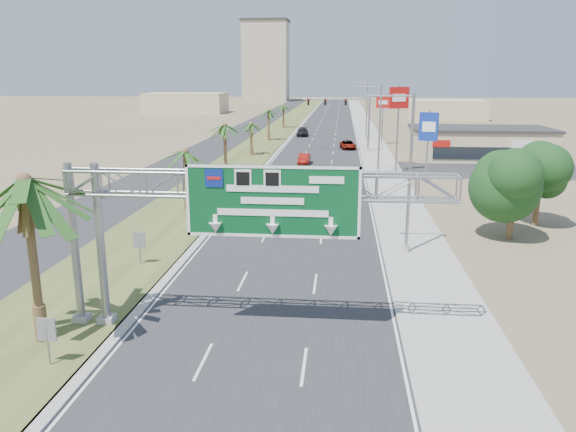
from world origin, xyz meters
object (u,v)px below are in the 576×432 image
(sign_gantry, at_px, (237,197))
(car_left_lane, at_px, (281,183))
(pole_sign_red_far, at_px, (383,106))
(car_right_lane, at_px, (348,145))
(car_mid_lane, at_px, (304,159))
(signal_mast, at_px, (355,119))
(pole_sign_blue, at_px, (428,129))
(pole_sign_red_near, at_px, (399,104))
(store_building, at_px, (480,144))
(palm_near, at_px, (24,182))
(car_far, at_px, (302,132))

(sign_gantry, xyz_separation_m, car_left_lane, (-1.47, 31.00, -5.21))
(pole_sign_red_far, bearing_deg, car_right_lane, -133.16)
(sign_gantry, height_order, car_mid_lane, sign_gantry)
(signal_mast, distance_m, pole_sign_blue, 24.78)
(sign_gantry, distance_m, car_right_lane, 65.35)
(pole_sign_red_near, relative_size, pole_sign_blue, 1.33)
(store_building, xyz_separation_m, pole_sign_red_near, (-12.37, -12.79, 5.96))
(pole_sign_red_near, height_order, pole_sign_blue, pole_sign_red_near)
(sign_gantry, distance_m, pole_sign_blue, 40.64)
(pole_sign_blue, bearing_deg, car_mid_lane, 142.43)
(signal_mast, height_order, car_mid_lane, signal_mast)
(palm_near, bearing_deg, signal_mast, 77.34)
(store_building, relative_size, pole_sign_red_near, 1.80)
(store_building, xyz_separation_m, pole_sign_red_far, (-12.24, 14.75, 4.30))
(car_mid_lane, bearing_deg, sign_gantry, -87.53)
(pole_sign_blue, bearing_deg, car_far, 110.11)
(car_left_lane, height_order, car_right_lane, car_left_lane)
(sign_gantry, distance_m, palm_near, 8.41)
(sign_gantry, bearing_deg, car_far, 92.13)
(store_building, distance_m, pole_sign_blue, 20.47)
(palm_near, xyz_separation_m, car_left_lane, (6.67, 32.92, -6.08))
(pole_sign_red_near, bearing_deg, sign_gantry, -103.88)
(car_right_lane, distance_m, pole_sign_red_far, 9.89)
(palm_near, relative_size, pole_sign_red_far, 1.04)
(signal_mast, xyz_separation_m, car_right_lane, (-0.95, 2.87, -4.21))
(signal_mast, height_order, pole_sign_red_near, pole_sign_red_near)
(store_building, relative_size, car_mid_lane, 4.55)
(sign_gantry, relative_size, car_far, 3.25)
(sign_gantry, bearing_deg, palm_near, -166.68)
(car_mid_lane, height_order, pole_sign_red_near, pole_sign_red_near)
(car_left_lane, height_order, car_mid_lane, car_left_lane)
(palm_near, height_order, store_building, palm_near)
(car_far, xyz_separation_m, pole_sign_red_far, (13.94, -12.76, 5.55))
(pole_sign_red_near, xyz_separation_m, pole_sign_red_far, (0.13, 27.54, -1.66))
(palm_near, relative_size, car_far, 1.62)
(signal_mast, height_order, car_right_lane, signal_mast)
(car_mid_lane, bearing_deg, signal_mast, 64.81)
(store_building, xyz_separation_m, car_right_lane, (-17.78, 8.84, -1.36))
(palm_near, xyz_separation_m, signal_mast, (14.37, 63.97, -2.08))
(sign_gantry, bearing_deg, pole_sign_red_far, 81.31)
(sign_gantry, xyz_separation_m, pole_sign_blue, (13.45, 38.35, -0.53))
(car_mid_lane, height_order, car_far, car_far)
(store_building, bearing_deg, car_left_lane, -134.37)
(car_left_lane, relative_size, pole_sign_blue, 0.66)
(palm_near, bearing_deg, sign_gantry, 13.32)
(palm_near, height_order, car_mid_lane, palm_near)
(pole_sign_blue, height_order, pole_sign_red_far, pole_sign_red_far)
(signal_mast, bearing_deg, store_building, -19.54)
(palm_near, relative_size, pole_sign_blue, 1.11)
(sign_gantry, height_order, signal_mast, signal_mast)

